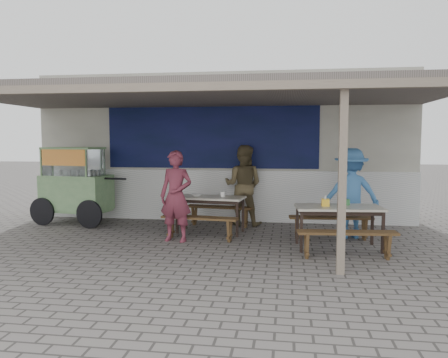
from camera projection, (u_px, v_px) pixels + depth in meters
name	position (u px, v px, depth m)	size (l,w,h in m)	color
ground	(193.00, 252.00, 7.45)	(60.00, 60.00, 0.00)	#635D59
back_wall	(223.00, 148.00, 10.83)	(9.00, 1.28, 3.50)	#BBB8A8
warung_roof	(203.00, 96.00, 8.10)	(9.00, 4.21, 2.81)	#5E5451
table_left	(210.00, 201.00, 8.96)	(1.45, 0.80, 0.75)	beige
bench_left_street	(200.00, 222.00, 8.32)	(1.51, 0.46, 0.45)	brown
bench_left_wall	(220.00, 211.00, 9.66)	(1.51, 0.46, 0.45)	brown
table_right	(339.00, 211.00, 7.63)	(1.54, 0.88, 0.75)	beige
bench_right_street	(347.00, 238.00, 6.98)	(1.60, 0.42, 0.45)	brown
bench_right_wall	(331.00, 222.00, 8.35)	(1.60, 0.42, 0.45)	brown
vendor_cart	(75.00, 182.00, 9.93)	(2.25, 1.09, 1.75)	#789D68
patron_street_side	(176.00, 196.00, 8.18)	(0.63, 0.41, 1.72)	maroon
patron_wall_side	(243.00, 185.00, 9.78)	(0.87, 0.68, 1.80)	brown
patron_right_table	(351.00, 193.00, 8.49)	(1.13, 0.65, 1.75)	teal
tissue_box	(325.00, 203.00, 7.64)	(0.13, 0.13, 0.13)	yellow
donation_box	(344.00, 202.00, 7.78)	(0.16, 0.10, 0.10)	#32703C
condiment_jar	(223.00, 194.00, 8.98)	(0.09, 0.09, 0.10)	white
condiment_bowl	(197.00, 195.00, 9.00)	(0.21, 0.21, 0.05)	silver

